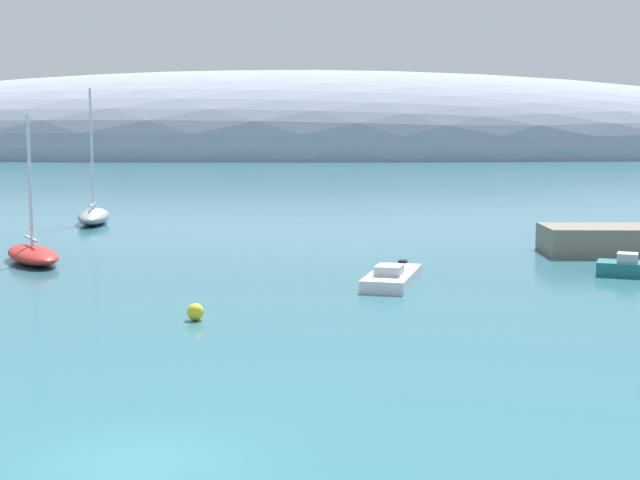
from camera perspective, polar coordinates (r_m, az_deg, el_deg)
water at (r=18.14m, az=-11.58°, el=-13.95°), size 600.00×600.00×0.00m
distant_ridge at (r=218.45m, az=-1.68°, el=5.37°), size 290.97×76.67×41.63m
sailboat_red_near_shore at (r=45.57m, az=-17.96°, el=-0.82°), size 4.69×6.09×7.21m
sailboat_grey_outer_mooring at (r=63.68m, az=-14.33°, el=1.55°), size 3.02×7.25×9.31m
motorboat_white_foreground at (r=37.56m, az=4.64°, el=-2.39°), size 3.08×5.72×0.91m
motorboat_teal_outer at (r=41.94m, az=19.88°, el=-1.73°), size 4.20×2.82×1.02m
mooring_buoy_yellow at (r=30.70m, az=-8.01°, el=-4.59°), size 0.59×0.59×0.59m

